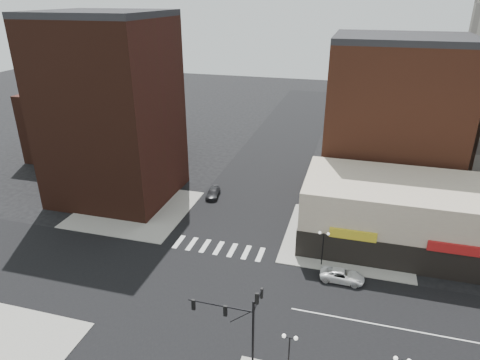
% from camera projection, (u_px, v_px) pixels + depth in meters
% --- Properties ---
extents(ground, '(240.00, 240.00, 0.00)m').
position_uv_depth(ground, '(194.00, 291.00, 43.50)').
color(ground, black).
rests_on(ground, ground).
extents(road_ew, '(200.00, 14.00, 0.02)m').
position_uv_depth(road_ew, '(194.00, 291.00, 43.49)').
color(road_ew, black).
rests_on(road_ew, ground).
extents(road_ns, '(14.00, 200.00, 0.02)m').
position_uv_depth(road_ns, '(194.00, 291.00, 43.49)').
color(road_ns, black).
rests_on(road_ns, ground).
extents(sidewalk_nw, '(15.00, 15.00, 0.12)m').
position_uv_depth(sidewalk_nw, '(135.00, 209.00, 59.86)').
color(sidewalk_nw, gray).
rests_on(sidewalk_nw, ground).
extents(sidewalk_ne, '(15.00, 15.00, 0.12)m').
position_uv_depth(sidewalk_ne, '(347.00, 238.00, 52.66)').
color(sidewalk_ne, gray).
rests_on(sidewalk_ne, ground).
extents(building_nw, '(16.00, 15.00, 25.00)m').
position_uv_depth(building_nw, '(111.00, 113.00, 59.51)').
color(building_nw, '#3A1C12').
rests_on(building_nw, ground).
extents(building_nw_low, '(20.00, 18.00, 12.00)m').
position_uv_depth(building_nw_low, '(98.00, 122.00, 79.01)').
color(building_nw_low, '#3A1C12').
rests_on(building_nw_low, ground).
extents(building_ne_midrise, '(18.00, 15.00, 22.00)m').
position_uv_depth(building_ne_midrise, '(393.00, 123.00, 60.38)').
color(building_ne_midrise, brown).
rests_on(building_ne_midrise, ground).
extents(building_ne_row, '(24.20, 12.20, 8.00)m').
position_uv_depth(building_ne_row, '(407.00, 220.00, 50.18)').
color(building_ne_row, beige).
rests_on(building_ne_row, ground).
extents(traffic_signal, '(5.59, 3.09, 7.77)m').
position_uv_depth(traffic_signal, '(242.00, 317.00, 32.80)').
color(traffic_signal, black).
rests_on(traffic_signal, ground).
extents(street_lamp_se_a, '(1.22, 0.32, 4.16)m').
position_uv_depth(street_lamp_se_a, '(289.00, 345.00, 32.39)').
color(street_lamp_se_a, black).
rests_on(street_lamp_se_a, sidewalk_se).
extents(street_lamp_ne, '(1.22, 0.32, 4.16)m').
position_uv_depth(street_lamp_ne, '(323.00, 240.00, 46.25)').
color(street_lamp_ne, black).
rests_on(street_lamp_ne, sidewalk_ne).
extents(white_suv, '(4.62, 2.19, 1.27)m').
position_uv_depth(white_suv, '(342.00, 275.00, 44.80)').
color(white_suv, white).
rests_on(white_suv, ground).
extents(dark_sedan_north, '(2.27, 4.40, 1.22)m').
position_uv_depth(dark_sedan_north, '(213.00, 193.00, 63.33)').
color(dark_sedan_north, black).
rests_on(dark_sedan_north, ground).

